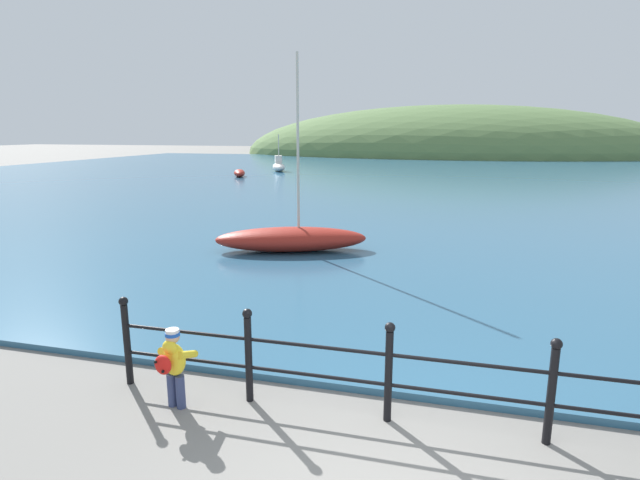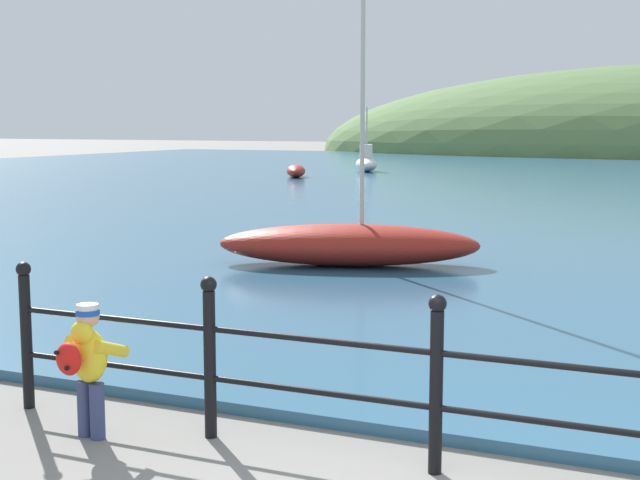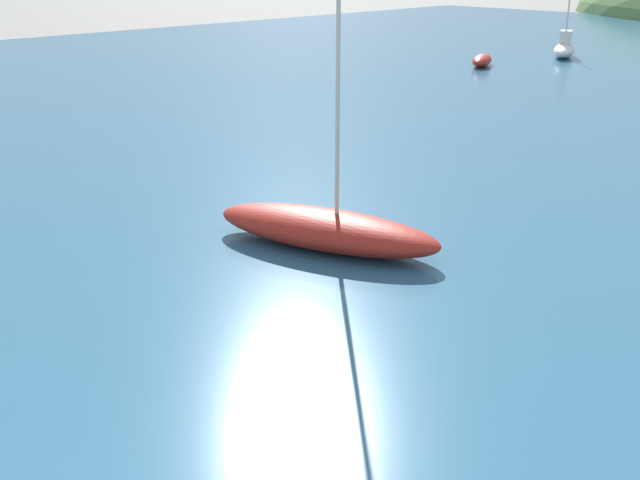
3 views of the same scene
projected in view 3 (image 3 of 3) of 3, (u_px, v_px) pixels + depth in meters
name	position (u px, v px, depth m)	size (l,w,h in m)	color
boat_green_fishing	(482.00, 60.00, 33.20)	(1.67, 2.41, 0.51)	maroon
boat_far_left	(564.00, 49.00, 35.93)	(2.08, 2.99, 2.93)	silver
boat_nearest_quay	(326.00, 228.00, 12.73)	(4.28, 2.50, 5.14)	maroon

